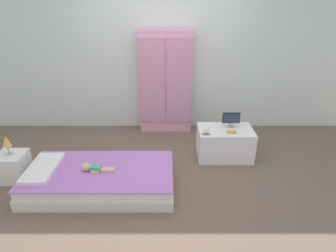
# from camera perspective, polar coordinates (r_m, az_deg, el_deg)

# --- Properties ---
(ground_plane) EXTENTS (10.00, 10.00, 0.02)m
(ground_plane) POSITION_cam_1_polar(r_m,az_deg,el_deg) (3.86, -1.51, -9.61)
(ground_plane) COLOR brown
(back_wall) EXTENTS (6.40, 0.05, 2.70)m
(back_wall) POSITION_cam_1_polar(r_m,az_deg,el_deg) (4.84, -1.23, 14.88)
(back_wall) COLOR silver
(back_wall) RESTS_ON ground_plane
(bed) EXTENTS (1.75, 0.92, 0.26)m
(bed) POSITION_cam_1_polar(r_m,az_deg,el_deg) (3.64, -13.20, -10.13)
(bed) COLOR silver
(bed) RESTS_ON ground_plane
(pillow) EXTENTS (0.32, 0.66, 0.05)m
(pillow) POSITION_cam_1_polar(r_m,az_deg,el_deg) (3.77, -23.59, -7.62)
(pillow) COLOR white
(pillow) RESTS_ON bed
(doll) EXTENTS (0.39, 0.14, 0.10)m
(doll) POSITION_cam_1_polar(r_m,az_deg,el_deg) (3.55, -14.78, -8.05)
(doll) COLOR #4CA375
(doll) RESTS_ON bed
(nightstand) EXTENTS (0.35, 0.35, 0.35)m
(nightstand) POSITION_cam_1_polar(r_m,az_deg,el_deg) (4.17, -28.39, -7.08)
(nightstand) COLOR white
(nightstand) RESTS_ON ground_plane
(table_lamp) EXTENTS (0.11, 0.11, 0.25)m
(table_lamp) POSITION_cam_1_polar(r_m,az_deg,el_deg) (4.02, -29.37, -2.79)
(table_lamp) COLOR #B7B2AD
(table_lamp) RESTS_ON nightstand
(wardrobe) EXTENTS (0.86, 0.27, 1.69)m
(wardrobe) POSITION_cam_1_polar(r_m,az_deg,el_deg) (4.79, -0.48, 8.60)
(wardrobe) COLOR #E599BC
(wardrobe) RESTS_ON ground_plane
(tv_stand) EXTENTS (0.77, 0.51, 0.43)m
(tv_stand) POSITION_cam_1_polar(r_m,az_deg,el_deg) (4.23, 11.17, -3.29)
(tv_stand) COLOR white
(tv_stand) RESTS_ON ground_plane
(tv_monitor) EXTENTS (0.24, 0.10, 0.21)m
(tv_monitor) POSITION_cam_1_polar(r_m,az_deg,el_deg) (4.18, 12.42, 1.42)
(tv_monitor) COLOR #99999E
(tv_monitor) RESTS_ON tv_stand
(rocking_horse_toy) EXTENTS (0.10, 0.04, 0.12)m
(rocking_horse_toy) POSITION_cam_1_polar(r_m,az_deg,el_deg) (3.91, 7.72, -0.91)
(rocking_horse_toy) COLOR #8E6642
(rocking_horse_toy) RESTS_ON tv_stand
(book_orange) EXTENTS (0.13, 0.09, 0.01)m
(book_orange) POSITION_cam_1_polar(r_m,az_deg,el_deg) (4.04, 12.50, -1.22)
(book_orange) COLOR orange
(book_orange) RESTS_ON tv_stand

